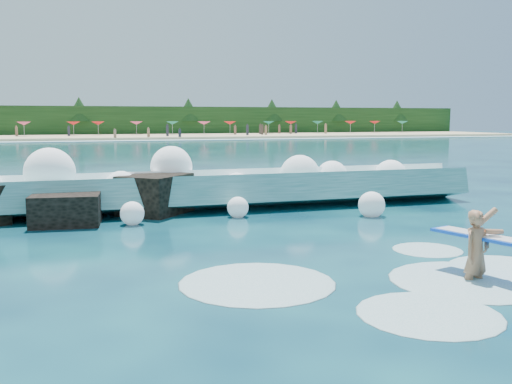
# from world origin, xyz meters

# --- Properties ---
(ground) EXTENTS (200.00, 200.00, 0.00)m
(ground) POSITION_xyz_m (0.00, 0.00, 0.00)
(ground) COLOR #07213A
(ground) RESTS_ON ground
(beach) EXTENTS (140.00, 20.00, 0.40)m
(beach) POSITION_xyz_m (0.00, 78.00, 0.20)
(beach) COLOR tan
(beach) RESTS_ON ground
(wet_band) EXTENTS (140.00, 5.00, 0.08)m
(wet_band) POSITION_xyz_m (0.00, 67.00, 0.04)
(wet_band) COLOR silver
(wet_band) RESTS_ON ground
(treeline) EXTENTS (140.00, 4.00, 5.00)m
(treeline) POSITION_xyz_m (0.00, 88.00, 2.50)
(treeline) COLOR black
(treeline) RESTS_ON ground
(breaking_wave) EXTENTS (18.52, 2.86, 1.60)m
(breaking_wave) POSITION_xyz_m (1.64, 7.36, 0.56)
(breaking_wave) COLOR teal
(breaking_wave) RESTS_ON ground
(rock_cluster) EXTENTS (8.55, 3.37, 1.46)m
(rock_cluster) POSITION_xyz_m (-3.40, 6.34, 0.46)
(rock_cluster) COLOR black
(rock_cluster) RESTS_ON ground
(surfer_with_board) EXTENTS (1.17, 2.84, 1.63)m
(surfer_with_board) POSITION_xyz_m (4.26, -2.82, 0.60)
(surfer_with_board) COLOR #AA714F
(surfer_with_board) RESTS_ON ground
(wave_spray) EXTENTS (15.01, 4.97, 2.18)m
(wave_spray) POSITION_xyz_m (1.16, 7.17, 1.05)
(wave_spray) COLOR white
(wave_spray) RESTS_ON ground
(surf_foam) EXTENTS (9.44, 5.67, 0.15)m
(surf_foam) POSITION_xyz_m (3.10, -2.45, 0.00)
(surf_foam) COLOR silver
(surf_foam) RESTS_ON ground
(beach_umbrellas) EXTENTS (111.54, 6.61, 0.50)m
(beach_umbrellas) POSITION_xyz_m (0.06, 80.27, 2.25)
(beach_umbrellas) COLOR red
(beach_umbrellas) RESTS_ON ground
(beachgoers) EXTENTS (89.86, 13.51, 1.94)m
(beachgoers) POSITION_xyz_m (7.97, 74.91, 1.08)
(beachgoers) COLOR #3F332D
(beachgoers) RESTS_ON ground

